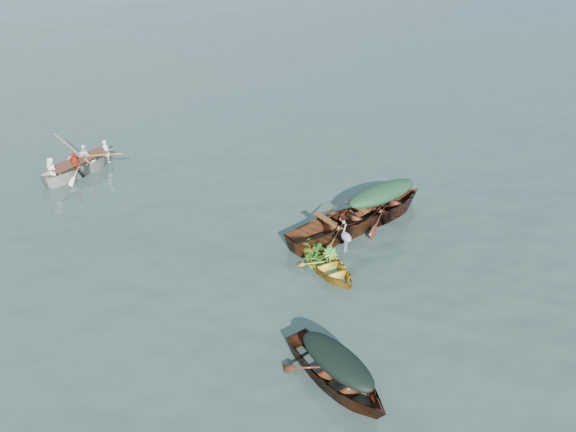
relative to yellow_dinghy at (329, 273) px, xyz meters
name	(u,v)px	position (x,y,z in m)	size (l,w,h in m)	color
ground	(340,272)	(0.27, -0.13, 0.00)	(140.00, 140.00, 0.00)	#31453E
yellow_dinghy	(329,273)	(0.00, 0.00, 0.00)	(1.15, 2.65, 0.68)	orange
dark_covered_boat	(336,383)	(-1.96, -3.49, 0.00)	(1.38, 3.71, 0.93)	#451910
green_tarp_boat	(380,218)	(3.01, 1.84, 0.00)	(1.55, 4.99, 1.20)	#502312
open_wooden_boat	(340,235)	(1.32, 1.52, 0.00)	(1.59, 5.12, 1.24)	brown
rowed_boat	(83,173)	(-4.72, 9.74, 0.00)	(1.32, 4.40, 1.06)	white
dark_tarp_cover	(337,359)	(-1.96, -3.49, 0.66)	(0.76, 2.04, 0.40)	black
green_tarp_cover	(382,194)	(3.01, 1.84, 0.86)	(0.85, 2.75, 0.52)	#183B23
thwart_benches	(341,217)	(1.32, 1.52, 0.64)	(0.96, 2.56, 0.04)	#543013
heron	(346,241)	(0.55, 0.07, 0.80)	(0.28, 0.40, 0.92)	#9DA0A6
dinghy_weeds	(319,243)	(0.01, 0.55, 0.64)	(0.70, 0.90, 0.60)	#27651A
rowers	(78,150)	(-4.72, 9.74, 0.91)	(1.19, 3.08, 0.76)	silver
oars	(80,159)	(-4.72, 9.74, 0.56)	(2.60, 0.60, 0.06)	#9C653B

